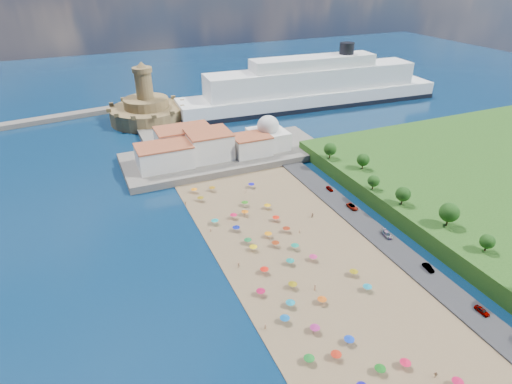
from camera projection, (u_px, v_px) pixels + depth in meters
name	position (u px, v px, depth m)	size (l,w,h in m)	color
ground	(277.00, 253.00, 130.37)	(700.00, 700.00, 0.00)	#071938
terrace	(226.00, 155.00, 191.95)	(90.00, 36.00, 3.00)	#59544C
jetty	(160.00, 137.00, 212.55)	(18.00, 70.00, 2.40)	#59544C
waterfront_buildings	(196.00, 146.00, 184.84)	(57.00, 29.00, 11.00)	silver
domed_building	(268.00, 135.00, 193.80)	(16.00, 16.00, 15.00)	silver
fortress	(147.00, 110.00, 234.09)	(40.00, 40.00, 32.40)	olive
cruise_ship	(312.00, 88.00, 257.64)	(164.97, 32.63, 35.85)	black
beach_parasols	(294.00, 276.00, 117.89)	(31.40, 116.41, 2.20)	gray
beachgoers	(273.00, 247.00, 131.24)	(39.23, 98.09, 1.87)	tan
parked_cars	(383.00, 231.00, 138.47)	(2.68, 74.97, 1.43)	gray
hillside_trees	(418.00, 202.00, 138.05)	(13.07, 107.12, 7.81)	#382314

